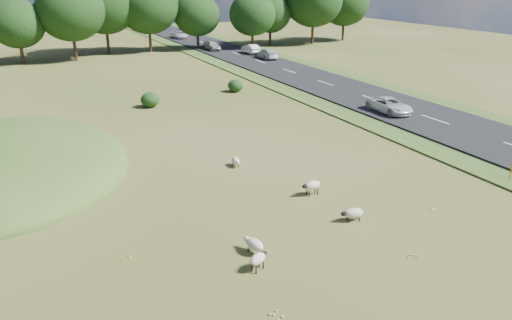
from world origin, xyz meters
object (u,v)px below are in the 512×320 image
at_px(sheep_3, 254,244).
at_px(car_6, 184,29).
at_px(sheep_4, 258,259).
at_px(sheep_0, 236,161).
at_px(sheep_2, 312,185).
at_px(car_4, 179,35).
at_px(car_1, 212,45).
at_px(car_5, 389,105).
at_px(marker_post, 511,171).
at_px(car_3, 251,49).
at_px(car_2, 267,54).
at_px(sheep_1, 353,213).

bearing_deg(sheep_3, car_6, -29.66).
bearing_deg(sheep_4, sheep_3, 44.04).
bearing_deg(sheep_0, sheep_2, 24.79).
xyz_separation_m(sheep_3, car_4, (19.98, 73.61, 0.47)).
bearing_deg(car_4, sheep_2, -101.84).
xyz_separation_m(sheep_0, car_6, (20.35, 72.67, 0.49)).
xyz_separation_m(sheep_4, car_1, (20.39, 58.12, 0.46)).
bearing_deg(car_6, car_1, 81.56).
bearing_deg(sheep_2, car_1, -109.64).
bearing_deg(car_6, sheep_0, 74.35).
bearing_deg(car_5, marker_post, -102.35).
bearing_deg(car_3, sheep_4, 65.09).
xyz_separation_m(marker_post, car_5, (3.16, 14.41, 0.26)).
relative_size(marker_post, car_6, 0.29).
height_order(marker_post, car_1, car_1).
relative_size(sheep_0, car_2, 0.22).
relative_size(marker_post, sheep_2, 1.03).
xyz_separation_m(sheep_2, sheep_4, (-5.80, -5.27, -0.07)).
xyz_separation_m(marker_post, sheep_2, (-11.44, 3.20, -0.02)).
xyz_separation_m(sheep_4, car_2, (24.19, 46.92, 0.42)).
relative_size(sheep_1, sheep_2, 1.02).
distance_m(sheep_3, car_5, 25.14).
height_order(car_2, car_5, car_2).
xyz_separation_m(sheep_1, car_4, (14.40, 73.02, 0.48)).
bearing_deg(car_3, sheep_2, 68.56).
relative_size(sheep_2, car_6, 0.28).
bearing_deg(sheep_4, car_1, 42.97).
bearing_deg(marker_post, sheep_4, -173.15).
distance_m(sheep_1, sheep_3, 5.61).
distance_m(sheep_3, car_2, 51.50).
distance_m(sheep_1, sheep_4, 6.27).
bearing_deg(car_4, car_2, -82.25).
bearing_deg(marker_post, car_6, 85.13).
height_order(sheep_0, car_4, car_4).
height_order(sheep_2, car_1, car_1).
distance_m(car_5, car_6, 67.36).
bearing_deg(car_1, car_5, -90.00).
bearing_deg(car_6, sheep_3, 73.92).
bearing_deg(sheep_3, sheep_1, -97.51).
relative_size(marker_post, car_4, 0.26).
relative_size(car_1, car_2, 0.91).
bearing_deg(sheep_2, sheep_0, -75.47).
bearing_deg(sheep_4, marker_post, -20.85).
xyz_separation_m(car_4, car_5, (0.00, -58.37, -0.04)).
xyz_separation_m(sheep_2, car_5, (14.59, 11.21, 0.28)).
bearing_deg(car_4, car_6, 66.84).
bearing_deg(car_1, sheep_2, -105.43).
height_order(sheep_0, car_1, car_1).
bearing_deg(sheep_0, car_5, 114.20).
distance_m(car_3, car_5, 35.82).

